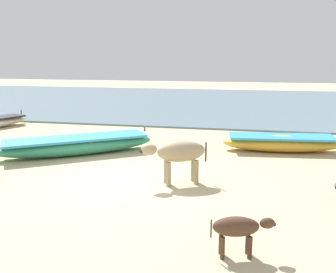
{
  "coord_description": "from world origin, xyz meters",
  "views": [
    {
      "loc": [
        3.15,
        -8.42,
        3.04
      ],
      "look_at": [
        0.66,
        2.91,
        0.6
      ],
      "focal_mm": 40.35,
      "sensor_mm": 36.0,
      "label": 1
    }
  ],
  "objects_px": {
    "fishing_boat_2": "(77,145)",
    "cow_second_adult_dun": "(179,153)",
    "calf_far_dark": "(238,228)",
    "fishing_boat_4": "(281,143)"
  },
  "relations": [
    {
      "from": "fishing_boat_2",
      "to": "calf_far_dark",
      "type": "height_order",
      "value": "fishing_boat_2"
    },
    {
      "from": "fishing_boat_2",
      "to": "cow_second_adult_dun",
      "type": "relative_size",
      "value": 3.0
    },
    {
      "from": "calf_far_dark",
      "to": "cow_second_adult_dun",
      "type": "xyz_separation_m",
      "value": [
        -1.54,
        3.19,
        0.3
      ]
    },
    {
      "from": "calf_far_dark",
      "to": "cow_second_adult_dun",
      "type": "height_order",
      "value": "cow_second_adult_dun"
    },
    {
      "from": "fishing_boat_2",
      "to": "cow_second_adult_dun",
      "type": "xyz_separation_m",
      "value": [
        3.72,
        -2.12,
        0.47
      ]
    },
    {
      "from": "cow_second_adult_dun",
      "to": "calf_far_dark",
      "type": "bearing_deg",
      "value": 90.16
    },
    {
      "from": "fishing_boat_4",
      "to": "calf_far_dark",
      "type": "bearing_deg",
      "value": -105.23
    },
    {
      "from": "fishing_boat_2",
      "to": "fishing_boat_4",
      "type": "height_order",
      "value": "fishing_boat_2"
    },
    {
      "from": "fishing_boat_2",
      "to": "calf_far_dark",
      "type": "bearing_deg",
      "value": -80.45
    },
    {
      "from": "calf_far_dark",
      "to": "fishing_boat_4",
      "type": "bearing_deg",
      "value": 67.63
    }
  ]
}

